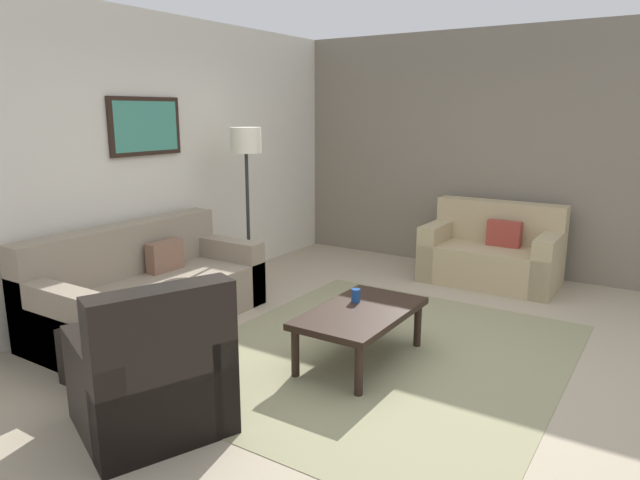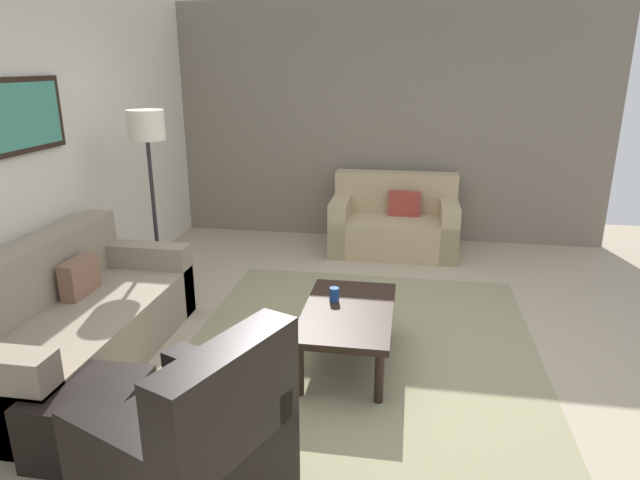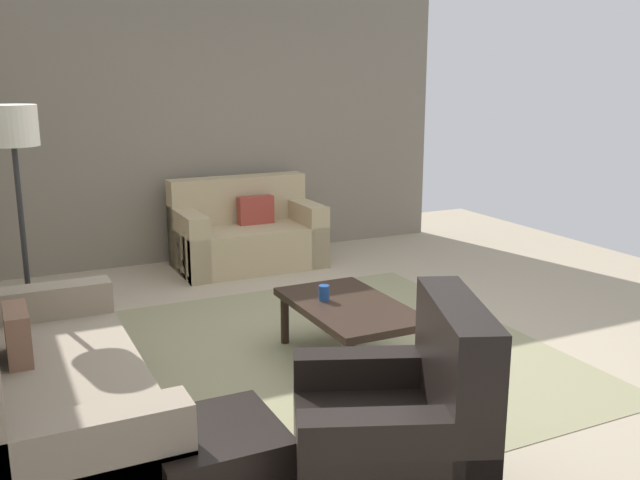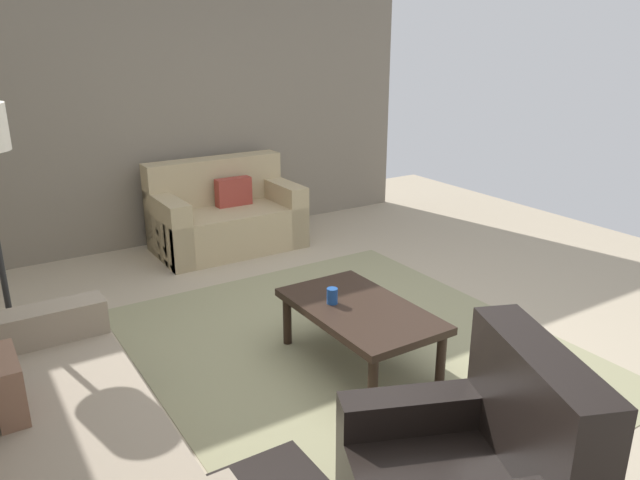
% 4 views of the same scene
% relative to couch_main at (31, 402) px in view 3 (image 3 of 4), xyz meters
% --- Properties ---
extents(ground_plane, '(8.00, 8.00, 0.00)m').
position_rel_couch_main_xyz_m(ground_plane, '(0.53, -2.09, -0.30)').
color(ground_plane, tan).
extents(stone_feature_panel, '(0.12, 5.20, 2.80)m').
position_rel_couch_main_xyz_m(stone_feature_panel, '(3.53, -2.09, 1.10)').
color(stone_feature_panel, slate).
rests_on(stone_feature_panel, ground_plane).
extents(area_rug, '(3.12, 2.67, 0.01)m').
position_rel_couch_main_xyz_m(area_rug, '(0.53, -2.09, -0.29)').
color(area_rug, gray).
rests_on(area_rug, ground_plane).
extents(couch_main, '(2.07, 0.93, 0.88)m').
position_rel_couch_main_xyz_m(couch_main, '(0.00, 0.00, 0.00)').
color(couch_main, gray).
rests_on(couch_main, ground_plane).
extents(couch_loveseat, '(0.82, 1.42, 0.88)m').
position_rel_couch_main_xyz_m(couch_loveseat, '(3.00, -2.24, 0.01)').
color(couch_loveseat, tan).
rests_on(couch_loveseat, ground_plane).
extents(armchair_leather, '(1.05, 1.05, 0.95)m').
position_rel_couch_main_xyz_m(armchair_leather, '(-1.17, -1.46, 0.01)').
color(armchair_leather, black).
rests_on(armchair_leather, ground_plane).
extents(ottoman, '(0.56, 0.56, 0.40)m').
position_rel_couch_main_xyz_m(ottoman, '(-0.85, -0.70, -0.10)').
color(ottoman, black).
rests_on(ottoman, ground_plane).
extents(coffee_table, '(1.10, 0.64, 0.41)m').
position_rel_couch_main_xyz_m(coffee_table, '(0.36, -2.01, 0.06)').
color(coffee_table, black).
rests_on(coffee_table, ground_plane).
extents(cup, '(0.07, 0.07, 0.10)m').
position_rel_couch_main_xyz_m(cup, '(0.50, -1.89, 0.17)').
color(cup, '#1E478C').
rests_on(cup, coffee_table).
extents(lamp_standing, '(0.32, 0.32, 1.71)m').
position_rel_couch_main_xyz_m(lamp_standing, '(1.34, -0.10, 1.11)').
color(lamp_standing, black).
rests_on(lamp_standing, ground_plane).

